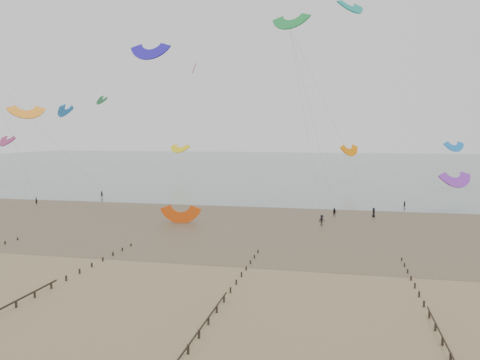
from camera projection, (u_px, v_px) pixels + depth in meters
name	position (u px, v px, depth m)	size (l,w,h in m)	color
ground	(203.00, 279.00, 50.57)	(500.00, 500.00, 0.00)	brown
sea_and_shore	(235.00, 220.00, 84.90)	(500.00, 665.00, 0.03)	#475654
kitesurfer_lead	(36.00, 201.00, 103.65)	(0.59, 0.39, 1.62)	black
kitesurfers	(441.00, 211.00, 89.62)	(131.99, 29.20, 1.85)	black
grounded_kite	(181.00, 223.00, 82.19)	(6.06, 3.17, 4.62)	#F0510F
kites_airborne	(218.00, 116.00, 137.20)	(242.67, 108.37, 42.25)	#2618C2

